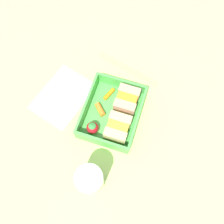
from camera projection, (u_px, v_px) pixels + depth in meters
ground_plane at (112, 117)px, 66.15cm from camera, size 120.00×120.00×2.00cm
bento_tray at (112, 115)px, 64.65cm from camera, size 17.05×13.81×1.20cm
bento_rim at (112, 111)px, 62.31cm from camera, size 17.05×13.81×3.81cm
sandwich_left at (127, 101)px, 62.92cm from camera, size 6.44×5.40×4.61cm
sandwich_center_left at (118, 128)px, 60.36cm from camera, size 6.44×5.40×4.61cm
carrot_stick_left at (109, 94)px, 65.49cm from camera, size 3.85×2.44×1.09cm
carrot_stick_far_left at (100, 111)px, 63.64cm from camera, size 3.52×3.52×1.43cm
strawberry_far_left at (92, 128)px, 61.10cm from camera, size 3.03×3.03×3.63cm
chopstick_pair at (128, 69)px, 69.72cm from camera, size 6.40×18.59×0.70cm
drinking_glass at (90, 180)px, 54.66cm from camera, size 5.94×5.94×9.89cm
folded_napkin at (63, 96)px, 66.96cm from camera, size 18.11×15.37×0.40cm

